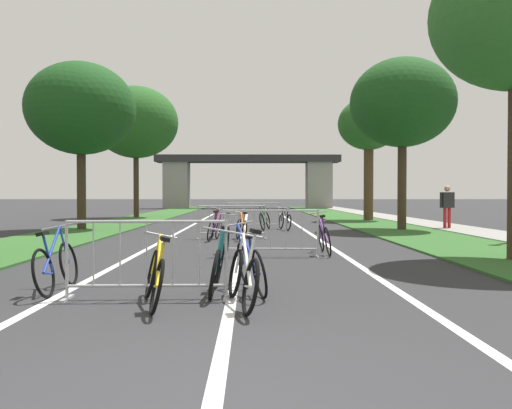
{
  "coord_description": "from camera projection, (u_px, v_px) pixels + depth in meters",
  "views": [
    {
      "loc": [
        0.25,
        -3.25,
        1.39
      ],
      "look_at": [
        0.5,
        20.45,
        0.93
      ],
      "focal_mm": 37.0,
      "sensor_mm": 36.0,
      "label": 1
    }
  ],
  "objects": [
    {
      "name": "bicycle_green_3",
      "position": [
        265.0,
        220.0,
        20.65
      ],
      "size": [
        0.77,
        1.75,
        1.0
      ],
      "rotation": [
        0.0,
        0.0,
        2.91
      ],
      "color": "black",
      "rests_on": "ground"
    },
    {
      "name": "tree_left_pine_near",
      "position": [
        81.0,
        109.0,
        20.26
      ],
      "size": [
        4.16,
        4.16,
        6.46
      ],
      "color": "#3D2D1E",
      "rests_on": "ground"
    },
    {
      "name": "bicycle_teal_7",
      "position": [
        218.0,
        267.0,
        7.37
      ],
      "size": [
        0.5,
        1.63,
        0.97
      ],
      "rotation": [
        0.0,
        0.0,
        3.13
      ],
      "color": "black",
      "rests_on": "ground"
    },
    {
      "name": "bicycle_purple_10",
      "position": [
        215.0,
        228.0,
        15.87
      ],
      "size": [
        0.59,
        1.67,
        0.91
      ],
      "rotation": [
        0.0,
        0.0,
        -0.17
      ],
      "color": "black",
      "rests_on": "ground"
    },
    {
      "name": "crowd_barrier_second",
      "position": [
        270.0,
        234.0,
        11.69
      ],
      "size": [
        2.17,
        0.55,
        1.05
      ],
      "rotation": [
        0.0,
        0.0,
        -0.05
      ],
      "color": "#ADADB2",
      "rests_on": "ground"
    },
    {
      "name": "sidewalk_path_right",
      "position": [
        406.0,
        220.0,
        27.43
      ],
      "size": [
        2.0,
        58.85,
        0.08
      ],
      "primitive_type": "cube",
      "color": "gray",
      "rests_on": "ground"
    },
    {
      "name": "lane_stripe_right_lane",
      "position": [
        305.0,
        230.0,
        20.32
      ],
      "size": [
        0.14,
        34.05,
        0.01
      ],
      "primitive_type": "cube",
      "color": "silver",
      "rests_on": "ground"
    },
    {
      "name": "bicycle_blue_1",
      "position": [
        56.0,
        265.0,
        7.5
      ],
      "size": [
        0.54,
        1.67,
        0.97
      ],
      "rotation": [
        0.0,
        0.0,
        0.01
      ],
      "color": "black",
      "rests_on": "ground"
    },
    {
      "name": "bicycle_orange_5",
      "position": [
        241.0,
        229.0,
        15.82
      ],
      "size": [
        0.49,
        1.73,
        0.88
      ],
      "rotation": [
        0.0,
        0.0,
        0.18
      ],
      "color": "black",
      "rests_on": "ground"
    },
    {
      "name": "tree_left_oak_mid",
      "position": [
        136.0,
        122.0,
        30.86
      ],
      "size": [
        4.93,
        4.93,
        7.71
      ],
      "color": "#3D2D1E",
      "rests_on": "ground"
    },
    {
      "name": "crowd_barrier_nearest",
      "position": [
        147.0,
        260.0,
        6.96
      ],
      "size": [
        2.16,
        0.48,
        1.05
      ],
      "rotation": [
        0.0,
        0.0,
        0.02
      ],
      "color": "#ADADB2",
      "rests_on": "ground"
    },
    {
      "name": "crowd_barrier_fourth",
      "position": [
        253.0,
        216.0,
        21.11
      ],
      "size": [
        2.17,
        0.53,
        1.05
      ],
      "rotation": [
        0.0,
        0.0,
        0.04
      ],
      "color": "#ADADB2",
      "rests_on": "ground"
    },
    {
      "name": "bicycle_yellow_4",
      "position": [
        155.0,
        277.0,
        6.52
      ],
      "size": [
        0.58,
        1.68,
        0.91
      ],
      "rotation": [
        0.0,
        0.0,
        0.24
      ],
      "color": "black",
      "rests_on": "ground"
    },
    {
      "name": "grass_verge_left",
      "position": [
        133.0,
        221.0,
        27.28
      ],
      "size": [
        3.08,
        58.85,
        0.05
      ],
      "primitive_type": "cube",
      "color": "#2D5B26",
      "rests_on": "ground"
    },
    {
      "name": "bicycle_purple_0",
      "position": [
        324.0,
        237.0,
        12.29
      ],
      "size": [
        0.44,
        1.72,
        0.99
      ],
      "rotation": [
        0.0,
        0.0,
        0.01
      ],
      "color": "black",
      "rests_on": "ground"
    },
    {
      "name": "tree_right_oak_near",
      "position": [
        369.0,
        126.0,
        27.56
      ],
      "size": [
        3.21,
        3.21,
        6.45
      ],
      "color": "#4C3823",
      "rests_on": "ground"
    },
    {
      "name": "bicycle_silver_9",
      "position": [
        226.0,
        238.0,
        12.13
      ],
      "size": [
        0.44,
        1.72,
        0.97
      ],
      "rotation": [
        0.0,
        0.0,
        3.23
      ],
      "color": "black",
      "rests_on": "ground"
    },
    {
      "name": "bicycle_black_6",
      "position": [
        285.0,
        221.0,
        20.54
      ],
      "size": [
        0.5,
        1.67,
        0.89
      ],
      "rotation": [
        0.0,
        0.0,
        0.21
      ],
      "color": "black",
      "rests_on": "ground"
    },
    {
      "name": "lane_stripe_left_lane",
      "position": [
        182.0,
        230.0,
        20.27
      ],
      "size": [
        0.14,
        34.05,
        0.01
      ],
      "primitive_type": "cube",
      "color": "silver",
      "rests_on": "ground"
    },
    {
      "name": "lane_stripe_center",
      "position": [
        244.0,
        230.0,
        20.29
      ],
      "size": [
        0.14,
        34.05,
        0.01
      ],
      "primitive_type": "cube",
      "color": "silver",
      "rests_on": "ground"
    },
    {
      "name": "bicycle_white_2",
      "position": [
        243.0,
        276.0,
        6.52
      ],
      "size": [
        0.52,
        1.74,
        0.98
      ],
      "rotation": [
        0.0,
        0.0,
        0.19
      ],
      "color": "black",
      "rests_on": "ground"
    },
    {
      "name": "tree_right_maple_mid",
      "position": [
        402.0,
        103.0,
        20.16
      ],
      "size": [
        3.99,
        3.99,
        6.6
      ],
      "color": "#3D2D1E",
      "rests_on": "ground"
    },
    {
      "name": "bicycle_red_8",
      "position": [
        214.0,
        226.0,
        16.96
      ],
      "size": [
        0.46,
        1.64,
        1.0
      ],
      "rotation": [
        0.0,
        0.0,
        3.17
      ],
      "color": "black",
      "rests_on": "ground"
    },
    {
      "name": "crowd_barrier_third",
      "position": [
        232.0,
        222.0,
        16.39
      ],
      "size": [
        2.18,
        0.55,
        1.05
      ],
      "rotation": [
        0.0,
        0.0,
        0.05
      ],
      "color": "#ADADB2",
      "rests_on": "ground"
    },
    {
      "name": "pedestrian_strolling",
      "position": [
        447.0,
        203.0,
        20.61
      ],
      "size": [
        0.62,
        0.38,
        1.74
      ],
      "rotation": [
        0.0,
        0.0,
        0.21
      ],
      "color": "#B21E1E",
      "rests_on": "ground"
    },
    {
      "name": "bicycle_blue_11",
      "position": [
        250.0,
        266.0,
        7.46
      ],
      "size": [
        0.68,
        1.67,
        0.99
      ],
      "rotation": [
        0.0,
        0.0,
        0.22
      ],
      "color": "black",
      "rests_on": "ground"
    },
    {
      "name": "grass_verge_right",
      "position": [
        358.0,
        221.0,
        27.4
      ],
      "size": [
        3.08,
        58.85,
        0.05
      ],
      "primitive_type": "cube",
      "color": "#2D5B26",
      "rests_on": "ground"
    },
    {
      "name": "overpass_bridge",
      "position": [
        248.0,
        175.0,
        51.84
      ],
      "size": [
        17.98,
        2.87,
        5.21
      ],
      "color": "#2D2D30",
      "rests_on": "ground"
    }
  ]
}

